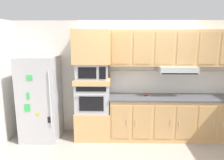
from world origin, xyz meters
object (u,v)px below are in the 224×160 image
(refrigerator, at_px, (40,98))
(built_in_oven, at_px, (93,97))
(screwdriver, at_px, (147,95))
(microwave, at_px, (92,71))

(refrigerator, bearing_deg, built_in_oven, 3.50)
(built_in_oven, height_order, screwdriver, built_in_oven)
(microwave, height_order, screwdriver, microwave)
(refrigerator, bearing_deg, screwdriver, 2.65)
(screwdriver, bearing_deg, microwave, -178.17)
(microwave, bearing_deg, screwdriver, 1.83)
(microwave, bearing_deg, refrigerator, -176.50)
(refrigerator, relative_size, microwave, 2.73)
(built_in_oven, distance_m, screwdriver, 1.14)
(microwave, distance_m, screwdriver, 1.26)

